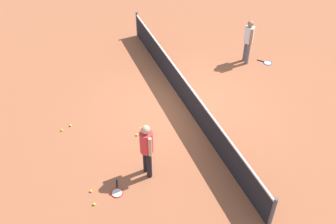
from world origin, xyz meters
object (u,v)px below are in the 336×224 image
(player_far_side, at_px, (249,38))
(tennis_ball_stray_left, at_px, (70,125))
(tennis_ball_by_net, at_px, (137,135))
(tennis_ball_baseline, at_px, (91,191))
(tennis_ball_near_player, at_px, (62,130))
(tennis_racket_far_player, at_px, (267,63))
(tennis_ball_midcourt, at_px, (94,204))
(player_near_side, at_px, (147,147))
(tennis_racket_near_player, at_px, (117,192))

(player_far_side, height_order, tennis_ball_stray_left, player_far_side)
(tennis_ball_by_net, distance_m, tennis_ball_baseline, 2.35)
(tennis_ball_near_player, height_order, tennis_ball_baseline, same)
(tennis_ball_by_net, relative_size, tennis_ball_stray_left, 1.00)
(tennis_racket_far_player, distance_m, tennis_ball_midcourt, 8.61)
(player_near_side, bearing_deg, tennis_ball_stray_left, -148.96)
(tennis_racket_near_player, bearing_deg, tennis_ball_near_player, -161.96)
(player_far_side, bearing_deg, player_near_side, -53.35)
(player_near_side, bearing_deg, tennis_racket_far_player, 120.52)
(tennis_ball_near_player, distance_m, tennis_ball_midcourt, 3.06)
(tennis_ball_near_player, distance_m, tennis_ball_baseline, 2.63)
(tennis_ball_by_net, height_order, tennis_ball_stray_left, same)
(tennis_ball_by_net, height_order, tennis_ball_baseline, same)
(tennis_ball_stray_left, bearing_deg, tennis_racket_near_player, 12.41)
(player_far_side, relative_size, tennis_ball_by_net, 25.76)
(player_near_side, bearing_deg, tennis_ball_by_net, 173.42)
(tennis_racket_far_player, bearing_deg, tennis_ball_baseline, -64.51)
(tennis_ball_by_net, bearing_deg, player_near_side, -6.58)
(player_near_side, distance_m, tennis_ball_near_player, 3.31)
(tennis_ball_baseline, bearing_deg, tennis_ball_by_net, 132.18)
(tennis_ball_stray_left, bearing_deg, player_near_side, 31.04)
(tennis_racket_near_player, bearing_deg, tennis_ball_by_net, 148.57)
(tennis_ball_near_player, xyz_separation_m, tennis_ball_by_net, (1.03, 2.05, 0.00))
(player_far_side, xyz_separation_m, tennis_racket_far_player, (0.38, 0.74, -1.00))
(tennis_racket_far_player, bearing_deg, player_far_side, -117.10)
(tennis_racket_far_player, relative_size, tennis_ball_baseline, 8.55)
(player_far_side, distance_m, tennis_racket_near_player, 7.61)
(tennis_ball_near_player, xyz_separation_m, tennis_ball_stray_left, (-0.12, 0.28, 0.00))
(tennis_ball_by_net, relative_size, tennis_ball_midcourt, 1.00)
(player_far_side, relative_size, tennis_ball_midcourt, 25.76)
(tennis_ball_baseline, bearing_deg, tennis_ball_stray_left, -179.27)
(player_far_side, xyz_separation_m, tennis_ball_by_net, (2.42, -5.11, -0.98))
(player_near_side, distance_m, tennis_ball_baseline, 1.85)
(tennis_ball_by_net, distance_m, tennis_ball_midcourt, 2.67)
(tennis_ball_near_player, distance_m, tennis_ball_by_net, 2.30)
(player_far_side, distance_m, tennis_racket_far_player, 1.30)
(player_near_side, relative_size, tennis_ball_by_net, 25.76)
(tennis_ball_midcourt, bearing_deg, tennis_ball_baseline, 178.24)
(tennis_ball_by_net, bearing_deg, tennis_ball_stray_left, -122.92)
(tennis_racket_near_player, xyz_separation_m, tennis_ball_near_player, (-2.86, -0.93, 0.02))
(tennis_ball_baseline, height_order, tennis_ball_stray_left, same)
(tennis_ball_stray_left, bearing_deg, tennis_ball_by_net, 57.08)
(tennis_ball_stray_left, bearing_deg, tennis_ball_baseline, 0.73)
(tennis_ball_near_player, bearing_deg, tennis_racket_far_player, 97.28)
(tennis_racket_near_player, distance_m, tennis_racket_far_player, 7.97)
(tennis_ball_near_player, relative_size, tennis_ball_by_net, 1.00)
(tennis_racket_far_player, xyz_separation_m, tennis_ball_midcourt, (4.05, -7.60, 0.02))
(player_near_side, relative_size, tennis_ball_baseline, 25.76)
(tennis_racket_far_player, distance_m, tennis_ball_by_net, 6.19)
(tennis_racket_far_player, bearing_deg, tennis_racket_near_player, -60.94)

